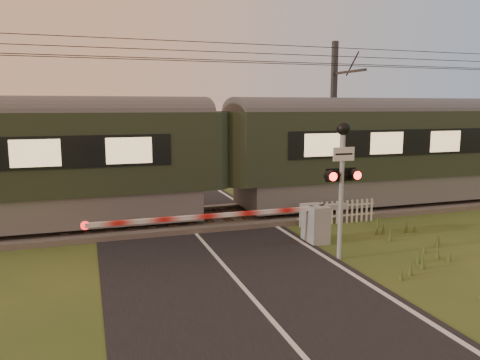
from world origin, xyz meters
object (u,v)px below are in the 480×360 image
object	(u,v)px
boom_gate	(303,222)
catenary_mast	(334,118)
crossing_signal	(342,166)
train	(220,156)
picket_fence	(337,212)

from	to	relation	value
boom_gate	catenary_mast	xyz separation A→B (m)	(4.19, 5.80, 2.85)
crossing_signal	catenary_mast	xyz separation A→B (m)	(3.93, 7.42, 1.00)
train	boom_gate	bearing A→B (deg)	-66.83
crossing_signal	picket_fence	world-z (taller)	crossing_signal
train	boom_gate	world-z (taller)	train
boom_gate	picket_fence	xyz separation A→B (m)	(2.08, 1.68, -0.22)
train	crossing_signal	bearing A→B (deg)	-70.99
picket_fence	catenary_mast	world-z (taller)	catenary_mast
catenary_mast	crossing_signal	bearing A→B (deg)	-117.88
train	boom_gate	distance (m)	4.22
train	catenary_mast	size ratio (longest dim) A/B	6.38
crossing_signal	picket_fence	distance (m)	4.31
boom_gate	catenary_mast	distance (m)	7.70
train	picket_fence	size ratio (longest dim) A/B	14.57
train	crossing_signal	xyz separation A→B (m)	(1.79, -5.20, 0.21)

